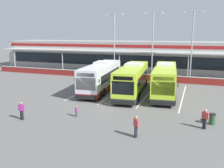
% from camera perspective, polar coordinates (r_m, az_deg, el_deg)
% --- Properties ---
extents(ground_plane, '(200.00, 200.00, 0.00)m').
position_cam_1_polar(ground_plane, '(25.03, 1.38, -5.20)').
color(ground_plane, '#605E5B').
extents(terminal_building, '(70.00, 13.00, 6.00)m').
position_cam_1_polar(terminal_building, '(50.36, 11.32, 6.71)').
color(terminal_building, '#B7B7B2').
rests_on(terminal_building, ground).
extents(red_barrier_wall, '(60.00, 0.40, 1.10)m').
position_cam_1_polar(red_barrier_wall, '(38.56, 8.30, 1.60)').
color(red_barrier_wall, maroon).
rests_on(red_barrier_wall, ground).
extents(coach_bus_leftmost, '(3.93, 12.34, 3.78)m').
position_cam_1_polar(coach_bus_leftmost, '(31.57, -2.58, 1.72)').
color(coach_bus_leftmost, silver).
rests_on(coach_bus_leftmost, ground).
extents(coach_bus_left_centre, '(3.93, 12.34, 3.78)m').
position_cam_1_polar(coach_bus_left_centre, '(29.66, 5.00, 1.02)').
color(coach_bus_left_centre, '#B7DB2D').
rests_on(coach_bus_left_centre, ground).
extents(coach_bus_centre, '(3.93, 12.34, 3.78)m').
position_cam_1_polar(coach_bus_centre, '(30.06, 12.71, 0.92)').
color(coach_bus_centre, '#B7DB2D').
rests_on(coach_bus_centre, ground).
extents(bay_stripe_far_west, '(0.14, 13.00, 0.01)m').
position_cam_1_polar(bay_stripe_far_west, '(32.72, -5.73, -1.16)').
color(bay_stripe_far_west, silver).
rests_on(bay_stripe_far_west, ground).
extents(bay_stripe_west, '(0.14, 13.00, 0.01)m').
position_cam_1_polar(bay_stripe_west, '(31.16, 1.26, -1.76)').
color(bay_stripe_west, silver).
rests_on(bay_stripe_west, ground).
extents(bay_stripe_mid_west, '(0.14, 13.00, 0.01)m').
position_cam_1_polar(bay_stripe_mid_west, '(30.12, 8.85, -2.38)').
color(bay_stripe_mid_west, silver).
rests_on(bay_stripe_mid_west, ground).
extents(bay_stripe_centre, '(0.14, 13.00, 0.01)m').
position_cam_1_polar(bay_stripe_centre, '(29.63, 16.84, -2.99)').
color(bay_stripe_centre, silver).
rests_on(bay_stripe_centre, ground).
extents(pedestrian_with_handbag, '(0.62, 0.52, 1.62)m').
position_cam_1_polar(pedestrian_with_handbag, '(20.16, 21.61, -7.77)').
color(pedestrian_with_handbag, black).
rests_on(pedestrian_with_handbag, ground).
extents(pedestrian_in_dark_coat, '(0.46, 0.43, 1.62)m').
position_cam_1_polar(pedestrian_in_dark_coat, '(17.38, 5.85, -10.06)').
color(pedestrian_in_dark_coat, black).
rests_on(pedestrian_in_dark_coat, ground).
extents(pedestrian_child, '(0.27, 0.28, 1.00)m').
position_cam_1_polar(pedestrian_child, '(21.79, -8.70, -6.46)').
color(pedestrian_child, '#33333D').
rests_on(pedestrian_child, ground).
extents(pedestrian_near_bin, '(0.54, 0.30, 1.62)m').
position_cam_1_polar(pedestrian_near_bin, '(22.16, -21.13, -5.93)').
color(pedestrian_near_bin, black).
rests_on(pedestrian_near_bin, ground).
extents(lamp_post_west, '(3.24, 0.28, 11.00)m').
position_cam_1_polar(lamp_post_west, '(41.76, 0.58, 10.42)').
color(lamp_post_west, '#9E9EA3').
rests_on(lamp_post_west, ground).
extents(lamp_post_centre, '(3.24, 0.28, 11.00)m').
position_cam_1_polar(lamp_post_centre, '(39.86, 9.84, 10.18)').
color(lamp_post_centre, '#9E9EA3').
rests_on(lamp_post_centre, ground).
extents(lamp_post_east, '(3.24, 0.28, 11.00)m').
position_cam_1_polar(lamp_post_east, '(39.57, 18.90, 9.72)').
color(lamp_post_east, '#9E9EA3').
rests_on(lamp_post_east, ground).
extents(litter_bin, '(0.54, 0.54, 0.93)m').
position_cam_1_polar(litter_bin, '(21.47, 23.19, -7.81)').
color(litter_bin, '#2D5133').
rests_on(litter_bin, ground).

